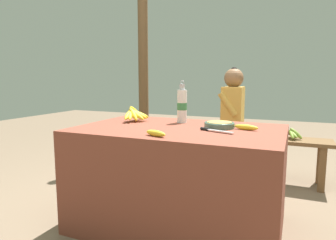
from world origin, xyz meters
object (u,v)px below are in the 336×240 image
water_bottle (182,106)px  loose_banana_front (156,133)px  loose_banana_side (246,127)px  seated_vendor (228,114)px  banana_bunch_green (293,133)px  knife (212,130)px  support_post_near (143,61)px  serving_bowl (219,124)px  banana_bunch_ripe (134,114)px  wooden_bench (240,142)px

water_bottle → loose_banana_front: (0.05, -0.57, -0.11)m
loose_banana_side → seated_vendor: (-0.35, 1.12, -0.05)m
loose_banana_side → banana_bunch_green: bearing=76.1°
knife → support_post_near: (-1.34, 1.62, 0.54)m
serving_bowl → knife: 0.16m
loose_banana_side → support_post_near: 2.19m
banana_bunch_ripe → seated_vendor: 1.18m
banana_bunch_ripe → loose_banana_front: banana_bunch_ripe is taller
loose_banana_front → knife: 0.39m
serving_bowl → support_post_near: bearing=132.7°
banana_bunch_ripe → serving_bowl: bearing=-4.1°
loose_banana_side → seated_vendor: seated_vendor is taller
loose_banana_side → wooden_bench: loose_banana_side is taller
wooden_bench → serving_bowl: bearing=-88.0°
banana_bunch_ripe → banana_bunch_green: 1.61m
banana_bunch_green → knife: bearing=-110.2°
banana_bunch_ripe → support_post_near: (-0.66, 1.41, 0.49)m
serving_bowl → knife: (-0.01, -0.16, -0.01)m
serving_bowl → support_post_near: support_post_near is taller
loose_banana_side → knife: loose_banana_side is taller
loose_banana_side → seated_vendor: 1.17m
knife → seated_vendor: 1.27m
seated_vendor → water_bottle: bearing=77.9°
banana_bunch_ripe → support_post_near: bearing=115.0°
knife → support_post_near: size_ratio=0.09×
loose_banana_front → banana_bunch_ripe: bearing=130.5°
knife → support_post_near: support_post_near is taller
water_bottle → seated_vendor: 1.00m
serving_bowl → wooden_bench: (-0.04, 1.14, -0.35)m
water_bottle → loose_banana_side: (0.50, -0.14, -0.11)m
knife → banana_bunch_green: knife is taller
loose_banana_front → banana_bunch_green: (0.74, 1.58, -0.22)m
loose_banana_front → wooden_bench: 1.63m
knife → support_post_near: 2.17m
banana_bunch_ripe → loose_banana_side: size_ratio=1.66×
knife → wooden_bench: 1.34m
loose_banana_side → wooden_bench: size_ratio=0.10×
banana_bunch_green → banana_bunch_ripe: bearing=-136.7°
wooden_bench → seated_vendor: seated_vendor is taller
banana_bunch_ripe → knife: banana_bunch_ripe is taller
loose_banana_front → seated_vendor: seated_vendor is taller
serving_bowl → loose_banana_front: 0.52m
banana_bunch_ripe → wooden_bench: 1.32m
loose_banana_side → wooden_bench: bearing=100.9°
knife → seated_vendor: size_ratio=0.20×
knife → serving_bowl: bearing=105.0°
water_bottle → wooden_bench: 1.14m
banana_bunch_ripe → seated_vendor: bearing=63.6°
serving_bowl → knife: bearing=-93.7°
serving_bowl → banana_bunch_green: serving_bowl is taller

